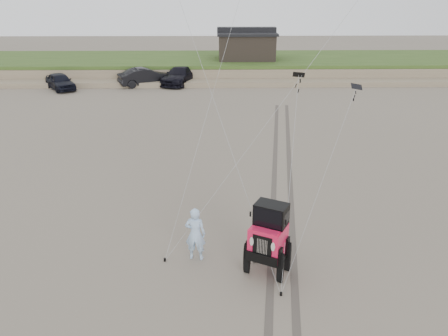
{
  "coord_description": "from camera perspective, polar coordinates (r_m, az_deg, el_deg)",
  "views": [
    {
      "loc": [
        -1.36,
        -12.44,
        8.97
      ],
      "look_at": [
        -1.08,
        3.0,
        2.6
      ],
      "focal_mm": 35.0,
      "sensor_mm": 36.0,
      "label": 1
    }
  ],
  "objects": [
    {
      "name": "man",
      "position": [
        15.49,
        -3.77,
        -8.59
      ],
      "size": [
        0.8,
        0.59,
        2.01
      ],
      "primitive_type": "imported",
      "rotation": [
        0.0,
        0.0,
        2.99
      ],
      "color": "#94BDE5",
      "rests_on": "ground"
    },
    {
      "name": "truck_b",
      "position": [
        44.7,
        -10.22,
        11.64
      ],
      "size": [
        5.58,
        3.88,
        1.74
      ],
      "primitive_type": "imported",
      "rotation": [
        0.0,
        0.0,
        2.0
      ],
      "color": "black",
      "rests_on": "ground"
    },
    {
      "name": "ground",
      "position": [
        15.4,
        4.32,
        -13.29
      ],
      "size": [
        160.0,
        160.0,
        0.0
      ],
      "primitive_type": "plane",
      "color": "#6B6054",
      "rests_on": "ground"
    },
    {
      "name": "truck_a",
      "position": [
        45.07,
        -20.61,
        10.54
      ],
      "size": [
        4.12,
        4.74,
        1.54
      ],
      "primitive_type": "imported",
      "rotation": [
        0.0,
        0.0,
        0.62
      ],
      "color": "black",
      "rests_on": "ground"
    },
    {
      "name": "dune_ridge",
      "position": [
        50.62,
        0.51,
        13.16
      ],
      "size": [
        160.0,
        14.25,
        1.73
      ],
      "color": "#7A6B54",
      "rests_on": "ground"
    },
    {
      "name": "stake_main",
      "position": [
        15.95,
        -7.74,
        -11.79
      ],
      "size": [
        0.08,
        0.08,
        0.12
      ],
      "primitive_type": "cylinder",
      "color": "black",
      "rests_on": "ground"
    },
    {
      "name": "cabin",
      "position": [
        49.88,
        2.93,
        15.8
      ],
      "size": [
        6.4,
        5.4,
        3.35
      ],
      "color": "black",
      "rests_on": "dune_ridge"
    },
    {
      "name": "tire_tracks",
      "position": [
        22.57,
        7.6,
        -1.2
      ],
      "size": [
        5.22,
        29.74,
        0.01
      ],
      "color": "#4C443D",
      "rests_on": "ground"
    },
    {
      "name": "stake_aux",
      "position": [
        14.42,
        7.45,
        -15.99
      ],
      "size": [
        0.08,
        0.08,
        0.12
      ],
      "primitive_type": "cylinder",
      "color": "black",
      "rests_on": "ground"
    },
    {
      "name": "jeep",
      "position": [
        14.83,
        5.75,
        -10.2
      ],
      "size": [
        4.56,
        5.87,
        2.01
      ],
      "primitive_type": null,
      "rotation": [
        0.0,
        0.0,
        -0.48
      ],
      "color": "#E91B48",
      "rests_on": "ground"
    },
    {
      "name": "truck_c",
      "position": [
        45.08,
        -5.73,
        11.95
      ],
      "size": [
        4.17,
        6.39,
        1.72
      ],
      "primitive_type": "imported",
      "rotation": [
        0.0,
        0.0,
        -0.32
      ],
      "color": "black",
      "rests_on": "ground"
    }
  ]
}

